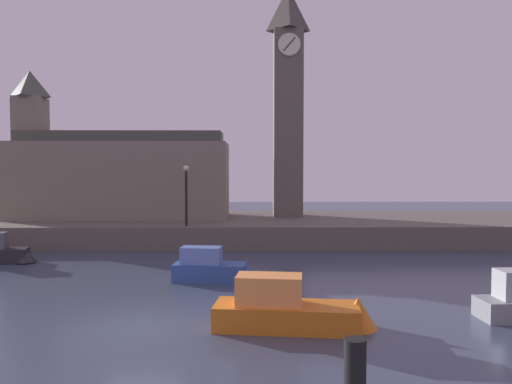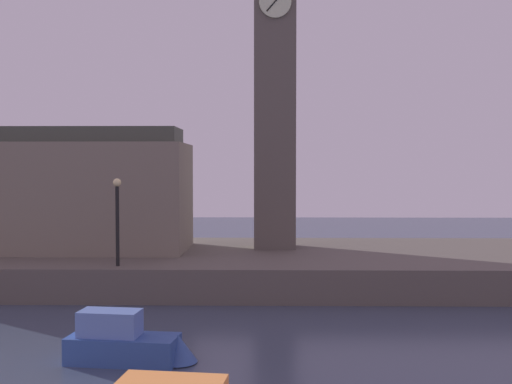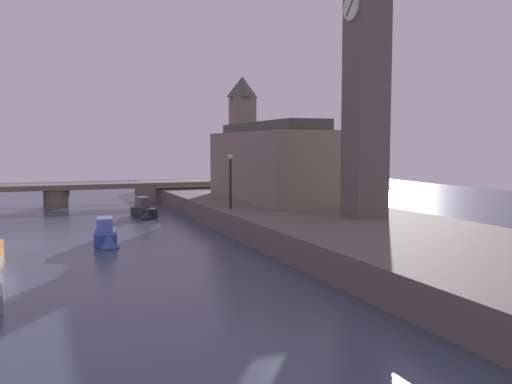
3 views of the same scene
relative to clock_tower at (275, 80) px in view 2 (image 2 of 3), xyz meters
name	(u,v)px [view 2 (image 2 of 3)]	position (x,y,z in m)	size (l,w,h in m)	color
far_embankment	(150,265)	(-6.41, -1.40, -9.63)	(70.00, 12.00, 1.50)	#5B544C
clock_tower	(275,80)	(0.00, 0.00, 0.00)	(2.37, 2.42, 17.20)	#5B544C
parliament_hall	(28,188)	(-12.76, -1.08, -5.70)	(15.46, 5.63, 10.74)	slate
streetlamp	(117,211)	(-6.88, -6.41, -6.51)	(0.36, 0.36, 3.80)	black
boat_tour_blue	(131,343)	(-4.46, -15.12, -9.81)	(3.97, 1.69, 1.55)	#2D4C93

